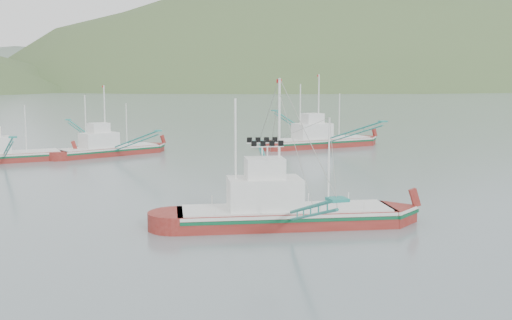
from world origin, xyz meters
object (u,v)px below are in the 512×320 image
object	(u,v)px
main_boat	(283,199)
bg_boat_left	(1,149)
bg_boat_far	(108,140)
bg_boat_right	(320,134)

from	to	relation	value
main_boat	bg_boat_left	bearing A→B (deg)	127.01
bg_boat_far	bg_boat_right	xyz separation A→B (m)	(27.47, 0.27, -0.10)
main_boat	bg_boat_far	size ratio (longest dim) A/B	1.16
bg_boat_far	bg_boat_left	bearing A→B (deg)	169.45
bg_boat_right	main_boat	bearing A→B (deg)	-125.91
bg_boat_left	bg_boat_right	bearing A→B (deg)	-4.63
main_boat	bg_boat_far	xyz separation A→B (m)	(-7.39, 40.14, 0.07)
bg_boat_left	bg_boat_right	size ratio (longest dim) A/B	0.88
main_boat	bg_boat_far	distance (m)	40.82
bg_boat_far	bg_boat_right	distance (m)	27.48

